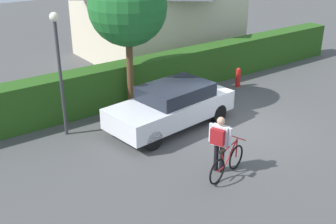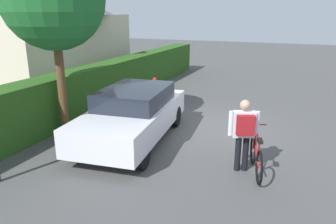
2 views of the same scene
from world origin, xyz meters
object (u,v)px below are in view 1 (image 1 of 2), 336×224
Objects in this scene: parked_car_near at (172,105)px; street_lamp at (59,58)px; bicycle at (227,163)px; tree_kerbside at (128,7)px; fire_hydrant at (238,77)px; person_rider at (219,140)px.

street_lamp reaches higher than parked_car_near.
bicycle is 0.32× the size of tree_kerbside.
bicycle is 7.02m from fire_hydrant.
fire_hydrant is at bearing -6.89° from tree_kerbside.
parked_car_near is at bearing 77.32° from person_rider.
parked_car_near is 3.42m from bicycle.
bicycle is at bearing -137.06° from fire_hydrant.
fire_hydrant is (5.14, 4.78, 0.03)m from bicycle.
fire_hydrant is (4.49, 1.45, -0.34)m from parked_car_near.
parked_car_near is 3.88m from street_lamp.
street_lamp is at bearing 154.20° from parked_car_near.
tree_kerbside is at bearing 10.94° from street_lamp.
tree_kerbside reaches higher than parked_car_near.
person_rider is at bearing -102.68° from parked_car_near.
street_lamp reaches higher than bicycle.
street_lamp is 3.03m from tree_kerbside.
street_lamp is 7.89m from fire_hydrant.
person_rider is 1.99× the size of fire_hydrant.
person_rider reaches higher than parked_car_near.
tree_kerbside is (0.35, 5.07, 2.71)m from person_rider.
tree_kerbside reaches higher than person_rider.
street_lamp is (-2.42, 4.54, 1.57)m from person_rider.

